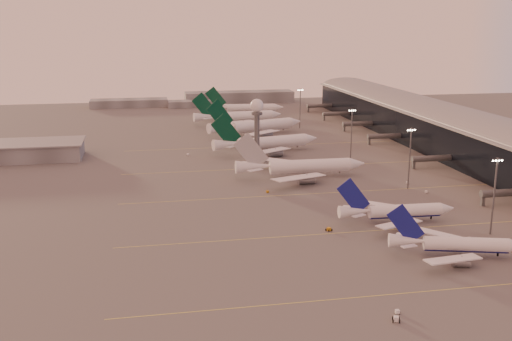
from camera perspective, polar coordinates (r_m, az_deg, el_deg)
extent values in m
plane|color=#514E4E|center=(182.78, 5.65, -7.21)|extent=(700.00, 700.00, 0.00)
cube|color=#E6DC51|center=(164.47, 19.44, -10.48)|extent=(180.00, 0.25, 0.02)
cube|color=#E6DC51|center=(201.53, 13.10, -5.47)|extent=(180.00, 0.25, 0.02)
cube|color=#E6DC51|center=(241.30, 8.85, -2.01)|extent=(180.00, 0.25, 0.02)
cube|color=#E6DC51|center=(282.65, 5.83, 0.46)|extent=(180.00, 0.25, 0.02)
cube|color=#E6DC51|center=(329.71, 3.38, 2.47)|extent=(180.00, 0.25, 0.02)
cube|color=black|center=(320.26, 18.88, 3.02)|extent=(36.00, 360.00, 18.00)
cylinder|color=gray|center=(318.78, 19.01, 4.61)|extent=(10.08, 360.00, 10.08)
cube|color=gray|center=(318.75, 19.01, 4.65)|extent=(40.00, 362.00, 0.80)
cylinder|color=#53565A|center=(239.85, 22.88, -1.96)|extent=(22.00, 2.80, 2.80)
cube|color=#53565A|center=(235.15, 20.79, -2.65)|extent=(1.20, 1.20, 4.40)
cylinder|color=#53565A|center=(288.22, 16.62, 1.12)|extent=(22.00, 2.80, 2.80)
cube|color=#53565A|center=(284.32, 14.79, 0.59)|extent=(1.20, 1.20, 4.40)
cylinder|color=#53565A|center=(337.81, 12.32, 3.22)|extent=(22.00, 2.80, 2.80)
cube|color=#53565A|center=(334.49, 10.72, 2.79)|extent=(1.20, 1.20, 4.40)
cylinder|color=#53565A|center=(376.19, 9.85, 4.42)|extent=(22.00, 2.80, 2.80)
cube|color=#53565A|center=(373.21, 8.40, 4.04)|extent=(1.20, 1.20, 4.40)
cylinder|color=#53565A|center=(415.27, 7.84, 5.39)|extent=(22.00, 2.80, 2.80)
cube|color=#53565A|center=(412.57, 6.50, 5.05)|extent=(1.20, 1.20, 4.40)
cylinder|color=#53565A|center=(452.97, 6.24, 6.15)|extent=(22.00, 2.80, 2.80)
cube|color=#53565A|center=(450.50, 5.00, 5.84)|extent=(1.20, 1.20, 4.40)
cylinder|color=#53565A|center=(293.53, 0.08, 3.24)|extent=(2.60, 2.60, 22.00)
cylinder|color=#53565A|center=(291.59, 0.09, 5.46)|extent=(5.20, 5.20, 1.20)
sphere|color=white|center=(291.03, 0.09, 6.22)|extent=(6.40, 6.40, 6.40)
cylinder|color=#53565A|center=(290.55, 0.09, 6.94)|extent=(0.16, 0.16, 2.00)
cylinder|color=#53565A|center=(202.41, 21.72, -2.32)|extent=(0.56, 0.56, 25.00)
cube|color=#53565A|center=(199.57, 22.03, 0.99)|extent=(3.60, 0.25, 0.25)
sphere|color=#FFEABF|center=(198.85, 21.65, 0.86)|extent=(0.56, 0.56, 0.56)
sphere|color=#FFEABF|center=(199.38, 21.90, 0.87)|extent=(0.56, 0.56, 0.56)
sphere|color=#FFEABF|center=(199.92, 22.14, 0.88)|extent=(0.56, 0.56, 0.56)
sphere|color=#FFEABF|center=(200.46, 22.38, 0.89)|extent=(0.56, 0.56, 0.56)
cylinder|color=#53565A|center=(247.61, 14.42, 1.11)|extent=(0.56, 0.56, 25.00)
cube|color=#53565A|center=(245.30, 14.59, 3.84)|extent=(3.60, 0.25, 0.25)
sphere|color=#FFEABF|center=(244.73, 14.27, 3.74)|extent=(0.56, 0.56, 0.56)
sphere|color=#FFEABF|center=(245.15, 14.48, 3.74)|extent=(0.56, 0.56, 0.56)
sphere|color=#FFEABF|center=(245.58, 14.69, 3.75)|extent=(0.56, 0.56, 0.56)
sphere|color=#FFEABF|center=(246.01, 14.90, 3.75)|extent=(0.56, 0.56, 0.56)
cylinder|color=#53565A|center=(295.51, 9.07, 3.43)|extent=(0.56, 0.56, 25.00)
cube|color=#53565A|center=(293.57, 9.16, 5.73)|extent=(3.60, 0.25, 0.25)
sphere|color=#FFEABF|center=(293.12, 8.88, 5.65)|extent=(0.56, 0.56, 0.56)
sphere|color=#FFEABF|center=(293.46, 9.07, 5.65)|extent=(0.56, 0.56, 0.56)
sphere|color=#FFEABF|center=(293.79, 9.25, 5.65)|extent=(0.56, 0.56, 0.56)
sphere|color=#FFEABF|center=(294.14, 9.43, 5.66)|extent=(0.56, 0.56, 0.56)
cylinder|color=#53565A|center=(379.75, 4.22, 5.90)|extent=(0.56, 0.56, 25.00)
cube|color=#53565A|center=(378.24, 4.25, 7.70)|extent=(3.60, 0.25, 0.25)
sphere|color=#FFEABF|center=(377.90, 4.03, 7.64)|extent=(0.56, 0.56, 0.56)
sphere|color=#FFEABF|center=(378.16, 4.18, 7.64)|extent=(0.56, 0.56, 0.56)
sphere|color=#FFEABF|center=(378.41, 4.33, 7.64)|extent=(0.56, 0.56, 0.56)
sphere|color=#FFEABF|center=(378.67, 4.47, 7.64)|extent=(0.56, 0.56, 0.56)
cube|color=slate|center=(487.42, -11.99, 6.31)|extent=(60.00, 18.00, 6.00)
cube|color=slate|center=(503.28, -1.62, 7.02)|extent=(90.00, 20.00, 9.00)
cube|color=slate|center=(479.05, -5.99, 6.35)|extent=(40.00, 15.00, 5.00)
cylinder|color=white|center=(183.30, 19.37, -6.80)|extent=(24.06, 10.42, 4.06)
cylinder|color=navy|center=(183.62, 19.35, -7.07)|extent=(23.29, 9.20, 2.92)
cone|color=white|center=(179.65, 14.11, -6.67)|extent=(10.73, 6.64, 4.06)
cube|color=white|center=(173.12, 18.24, -8.20)|extent=(17.71, 7.54, 1.28)
cylinder|color=gray|center=(176.61, 18.96, -8.46)|extent=(5.16, 3.80, 2.64)
cube|color=gray|center=(176.19, 18.99, -8.12)|extent=(0.38, 0.34, 1.62)
cube|color=white|center=(191.33, 16.93, -5.96)|extent=(15.22, 14.84, 1.28)
cylinder|color=gray|center=(190.42, 17.89, -6.72)|extent=(5.16, 3.80, 2.64)
cube|color=gray|center=(190.03, 17.92, -6.40)|extent=(0.38, 0.34, 1.62)
cube|color=navy|center=(177.90, 14.05, -5.15)|extent=(10.83, 3.40, 12.11)
cube|color=white|center=(175.36, 14.35, -7.17)|extent=(4.85, 2.52, 0.27)
cube|color=white|center=(183.90, 13.91, -6.13)|extent=(4.59, 4.37, 0.27)
cylinder|color=black|center=(186.73, 22.02, -7.57)|extent=(0.53, 0.53, 1.07)
cylinder|color=black|center=(185.91, 18.55, -7.34)|extent=(1.28, 0.84, 1.18)
cylinder|color=black|center=(181.66, 18.88, -7.87)|extent=(1.28, 0.84, 1.18)
cylinder|color=white|center=(208.26, 14.00, -3.87)|extent=(25.15, 5.30, 4.25)
cylinder|color=navy|center=(208.55, 13.98, -4.12)|extent=(24.60, 4.09, 3.06)
cone|color=white|center=(214.26, 17.70, -3.63)|extent=(5.01, 4.45, 4.25)
cone|color=white|center=(202.17, 9.34, -4.02)|extent=(10.65, 4.69, 4.25)
cube|color=white|center=(197.06, 13.46, -5.10)|extent=(18.11, 11.58, 1.34)
cylinder|color=gray|center=(200.97, 13.99, -5.34)|extent=(4.95, 2.97, 2.77)
cube|color=gray|center=(200.58, 14.01, -5.02)|extent=(0.35, 0.29, 1.70)
cube|color=white|center=(215.62, 11.44, -3.32)|extent=(17.71, 12.76, 1.34)
cylinder|color=gray|center=(215.02, 12.40, -3.96)|extent=(4.95, 2.97, 2.77)
cube|color=gray|center=(214.66, 12.41, -3.66)|extent=(0.35, 0.29, 1.70)
cube|color=navy|center=(200.46, 9.25, -2.60)|extent=(11.68, 0.88, 12.68)
cube|color=white|center=(197.78, 9.77, -4.42)|extent=(5.16, 3.60, 0.28)
cube|color=white|center=(206.53, 8.95, -3.58)|extent=(5.12, 3.90, 0.28)
cylinder|color=black|center=(212.86, 16.33, -4.46)|extent=(0.56, 0.56, 1.12)
cylinder|color=black|center=(210.56, 13.19, -4.45)|extent=(1.25, 0.61, 1.23)
cylinder|color=black|center=(206.24, 13.69, -4.87)|extent=(1.25, 0.61, 1.23)
cylinder|color=white|center=(261.15, 5.16, 0.21)|extent=(35.62, 5.96, 5.56)
cylinder|color=white|center=(261.45, 5.16, -0.06)|extent=(34.89, 4.40, 4.00)
cone|color=white|center=(267.40, 9.55, 0.40)|extent=(6.94, 5.63, 5.56)
cone|color=white|center=(255.64, -0.30, 0.12)|extent=(14.97, 5.73, 5.56)
cube|color=white|center=(245.39, 4.10, -0.91)|extent=(25.38, 16.97, 1.65)
cylinder|color=gray|center=(250.29, 4.85, -1.16)|extent=(6.92, 3.69, 3.61)
cube|color=gray|center=(249.96, 4.86, -0.88)|extent=(0.27, 0.23, 2.22)
cube|color=white|center=(273.27, 2.59, 0.67)|extent=(25.23, 17.43, 1.65)
cylinder|color=gray|center=(271.46, 3.64, 0.07)|extent=(6.92, 3.69, 3.61)
cube|color=gray|center=(271.15, 3.64, 0.33)|extent=(0.27, 0.23, 2.22)
cube|color=#A5A8AD|center=(254.02, -0.47, 1.55)|extent=(15.40, 0.49, 16.49)
cube|color=white|center=(248.98, -0.10, -0.22)|extent=(7.32, 5.28, 0.22)
cube|color=white|center=(262.15, -0.62, 0.51)|extent=(7.31, 5.39, 0.22)
cylinder|color=black|center=(265.77, 7.96, -0.38)|extent=(0.45, 0.45, 0.90)
cylinder|color=black|center=(263.09, 4.43, -0.43)|extent=(0.99, 0.46, 0.99)
cylinder|color=black|center=(259.40, 4.65, -0.64)|extent=(0.99, 0.46, 0.99)
cylinder|color=white|center=(310.93, 1.71, 2.55)|extent=(36.53, 13.53, 5.83)
cylinder|color=white|center=(311.19, 1.71, 2.31)|extent=(35.47, 11.78, 4.20)
cone|color=white|center=(320.46, 5.21, 2.84)|extent=(8.09, 7.21, 5.83)
cone|color=white|center=(301.06, -2.72, 2.30)|extent=(16.06, 8.98, 5.83)
cube|color=white|center=(293.99, 1.38, 1.68)|extent=(23.89, 21.67, 1.72)
cylinder|color=gray|center=(299.50, 1.86, 1.44)|extent=(7.65, 5.22, 3.79)
cube|color=gray|center=(299.21, 1.86, 1.69)|extent=(0.35, 0.31, 2.33)
cube|color=white|center=(321.27, -0.88, 2.74)|extent=(26.90, 12.85, 1.72)
cylinder|color=gray|center=(320.19, 0.10, 2.27)|extent=(7.65, 5.22, 3.79)
cube|color=gray|center=(319.91, 0.10, 2.51)|extent=(0.35, 0.31, 2.33)
cube|color=#053723|center=(299.47, -2.88, 3.59)|extent=(15.73, 3.82, 17.24)
cube|color=white|center=(294.54, -2.29, 2.07)|extent=(7.10, 6.41, 0.25)
cube|color=white|center=(307.38, -3.23, 2.57)|extent=(7.41, 4.18, 0.25)
cylinder|color=black|center=(317.59, 3.95, 2.10)|extent=(0.50, 0.50, 1.00)
cylinder|color=black|center=(312.43, 1.05, 1.94)|extent=(1.19, 0.73, 1.11)
cylinder|color=black|center=(308.50, 1.39, 1.78)|extent=(1.19, 0.73, 1.11)
cylinder|color=white|center=(358.89, 0.62, 4.15)|extent=(38.59, 18.32, 6.23)
cylinder|color=white|center=(359.14, 0.62, 3.93)|extent=(37.30, 16.42, 4.49)
cone|color=white|center=(370.83, 3.72, 4.45)|extent=(9.09, 8.31, 6.23)
cone|color=white|center=(346.03, -3.32, 3.89)|extent=(17.35, 11.11, 6.23)
cube|color=white|center=(340.55, 0.61, 3.43)|extent=(23.96, 24.89, 1.84)
cylinder|color=gray|center=(346.63, 0.96, 3.19)|extent=(8.38, 6.24, 4.05)
cube|color=gray|center=(346.36, 0.97, 3.42)|extent=(0.39, 0.36, 2.49)
cube|color=white|center=(368.59, -1.93, 4.24)|extent=(28.74, 10.93, 1.84)
cylinder|color=gray|center=(367.88, -1.00, 3.82)|extent=(8.38, 6.24, 4.05)
cube|color=gray|center=(367.63, -1.00, 4.05)|extent=(0.39, 0.36, 2.49)
cube|color=#053723|center=(344.44, -3.46, 5.10)|extent=(16.36, 5.87, 18.44)
cube|color=white|center=(339.29, -2.80, 3.72)|extent=(7.29, 7.26, 0.27)
cube|color=white|center=(352.51, -3.90, 4.10)|extent=(7.77, 3.73, 0.27)
cylinder|color=black|center=(367.04, 2.61, 3.75)|extent=(0.54, 0.54, 1.07)
cylinder|color=black|center=(360.06, 0.00, 3.57)|extent=(1.29, 0.89, 1.18)
cylinder|color=black|center=(356.03, 0.38, 3.45)|extent=(1.29, 0.89, 1.18)
cylinder|color=white|center=(395.35, -1.12, 5.04)|extent=(37.42, 11.17, 5.96)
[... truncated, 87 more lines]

